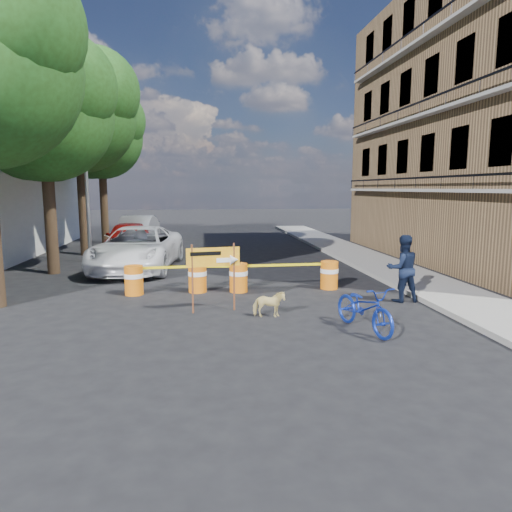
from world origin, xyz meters
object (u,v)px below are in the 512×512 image
object	(u,v)px
pedestrian	(403,268)
suv_white	(138,248)
dog	(269,304)
sedan_red	(128,237)
barrel_far_right	(329,274)
barrel_mid_right	(239,277)
sedan_silver	(137,230)
barrel_mid_left	(197,277)
barrel_far_left	(134,280)
bicycle	(365,287)
detour_sign	(220,262)

from	to	relation	value
pedestrian	suv_white	distance (m)	10.32
dog	sedan_red	size ratio (longest dim) A/B	0.17
barrel_far_right	sedan_red	world-z (taller)	sedan_red
barrel_mid_right	sedan_silver	xyz separation A→B (m)	(-4.75, 12.89, 0.36)
barrel_mid_right	dog	xyz separation A→B (m)	(0.51, -2.96, -0.13)
barrel_far_right	barrel_mid_right	bearing A→B (deg)	-178.76
barrel_mid_right	suv_white	world-z (taller)	suv_white
barrel_mid_right	barrel_far_right	world-z (taller)	same
dog	barrel_mid_left	bearing A→B (deg)	36.29
barrel_far_left	bicycle	bearing A→B (deg)	-37.09
dog	sedan_red	xyz separation A→B (m)	(-5.26, 12.25, 0.46)
barrel_far_left	barrel_mid_right	xyz separation A→B (m)	(3.21, 0.01, 0.00)
barrel_far_right	pedestrian	world-z (taller)	pedestrian
dog	barrel_mid_right	bearing A→B (deg)	15.83
barrel_far_left	barrel_mid_right	size ratio (longest dim) A/B	1.00
suv_white	sedan_silver	size ratio (longest dim) A/B	1.22
barrel_far_left	detour_sign	size ratio (longest dim) A/B	0.50
barrel_far_left	pedestrian	xyz separation A→B (m)	(7.76, -1.81, 0.49)
barrel_far_right	sedan_red	distance (m)	12.02
barrel_far_right	sedan_red	bearing A→B (deg)	129.84
barrel_mid_right	sedan_silver	size ratio (longest dim) A/B	0.18
sedan_red	barrel_far_left	bearing A→B (deg)	-80.32
barrel_far_left	barrel_mid_left	distance (m)	1.93
barrel_mid_left	pedestrian	bearing A→B (deg)	-18.31
detour_sign	pedestrian	xyz separation A→B (m)	(5.23, 0.41, -0.36)
barrel_mid_right	bicycle	world-z (taller)	bicycle
barrel_mid_right	detour_sign	bearing A→B (deg)	-106.84
dog	pedestrian	bearing A→B (deg)	-68.19
barrel_mid_right	bicycle	xyz separation A→B (m)	(2.50, -4.32, 0.56)
barrel_far_left	barrel_mid_left	bearing A→B (deg)	3.70
barrel_far_right	pedestrian	xyz separation A→B (m)	(1.60, -1.88, 0.49)
detour_sign	sedan_silver	xyz separation A→B (m)	(-4.07, 15.12, -0.49)
detour_sign	sedan_silver	size ratio (longest dim) A/B	0.36
barrel_far_left	pedestrian	bearing A→B (deg)	-13.10
dog	sedan_silver	world-z (taller)	sedan_silver
barrel_mid_left	barrel_far_right	xyz separation A→B (m)	(4.23, -0.05, 0.00)
barrel_mid_left	dog	bearing A→B (deg)	-59.76
bicycle	dog	xyz separation A→B (m)	(-1.99, 1.37, -0.69)
barrel_mid_left	sedan_silver	bearing A→B (deg)	105.17
detour_sign	sedan_silver	world-z (taller)	detour_sign
pedestrian	barrel_far_right	bearing A→B (deg)	-49.66
barrel_far_left	sedan_silver	distance (m)	13.00
dog	barrel_far_left	bearing A→B (deg)	57.64
sedan_silver	dog	bearing A→B (deg)	-66.30
barrel_mid_right	suv_white	size ratio (longest dim) A/B	0.15
barrel_mid_left	suv_white	world-z (taller)	suv_white
barrel_far_right	suv_white	xyz separation A→B (m)	(-6.60, 4.39, 0.39)
detour_sign	bicycle	distance (m)	3.81
dog	sedan_red	bearing A→B (deg)	29.27
barrel_far_right	suv_white	world-z (taller)	suv_white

